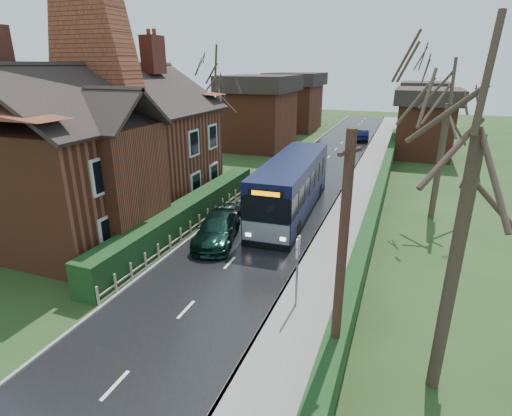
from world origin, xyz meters
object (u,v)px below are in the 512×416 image
at_px(car_silver, 259,194).
at_px(car_green, 217,229).
at_px(bus, 291,187).
at_px(telegraph_pole, 340,273).
at_px(brick_house, 106,146).
at_px(bus_stop_sign, 297,262).

relative_size(car_silver, car_green, 0.94).
xyz_separation_m(bus, telegraph_pole, (5.00, -13.32, 2.03)).
distance_m(brick_house, car_silver, 9.67).
height_order(car_silver, bus_stop_sign, bus_stop_sign).
distance_m(car_silver, car_green, 6.08).
bearing_deg(telegraph_pole, car_silver, 140.51).
xyz_separation_m(brick_house, bus, (9.54, 4.64, -2.70)).
relative_size(brick_house, car_silver, 3.30).
distance_m(brick_house, bus_stop_sign, 13.79).
height_order(brick_house, telegraph_pole, brick_house).
bearing_deg(bus_stop_sign, car_green, 139.42).
bearing_deg(brick_house, car_silver, 36.23).
distance_m(brick_house, telegraph_pole, 16.95).
bearing_deg(car_silver, bus, -11.59).
xyz_separation_m(brick_house, car_green, (7.13, -0.78, -3.69)).
bearing_deg(bus, car_green, -116.73).
bearing_deg(telegraph_pole, car_green, 156.04).
height_order(brick_house, bus_stop_sign, brick_house).
relative_size(bus_stop_sign, telegraph_pole, 0.40).
xyz_separation_m(brick_house, bus_stop_sign, (12.54, -5.20, -2.44)).
relative_size(bus, car_green, 2.39).
distance_m(brick_house, bus, 10.94).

